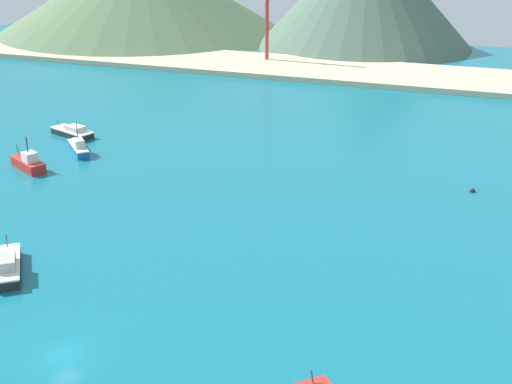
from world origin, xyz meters
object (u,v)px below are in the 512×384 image
Objects in this scene: buoy_1 at (472,191)px; radio_tower at (267,16)px; fishing_boat_4 at (28,163)px; fishing_boat_0 at (73,132)px; fishing_boat_2 at (78,148)px; fishing_boat_1 at (7,266)px.

buoy_1 is 91.98m from radio_tower.
fishing_boat_0 is at bearing 101.31° from fishing_boat_4.
fishing_boat_1 is at bearing -67.47° from fishing_boat_2.
fishing_boat_2 is 0.93× the size of fishing_boat_4.
buoy_1 is (63.73, 13.59, -0.88)m from fishing_boat_4.
fishing_boat_0 is 0.38× the size of radio_tower.
fishing_boat_0 is 1.21× the size of fishing_boat_4.
radio_tower reaches higher than fishing_boat_1.
fishing_boat_1 reaches higher than fishing_boat_0.
fishing_boat_1 is 11.50× the size of buoy_1.
fishing_boat_4 is at bearing -78.69° from fishing_boat_0.
radio_tower is (8.19, 85.93, 11.02)m from fishing_boat_4.
fishing_boat_2 is at bearing -94.10° from radio_tower.
fishing_boat_0 is at bearing 129.10° from fishing_boat_2.
fishing_boat_0 is at bearing 177.32° from buoy_1.
radio_tower is (11.53, 69.21, 11.29)m from fishing_boat_0.
buoy_1 is (45.51, 41.72, -0.76)m from fishing_boat_1.
fishing_boat_0 is 9.57m from fishing_boat_2.
fishing_boat_2 is 77.63m from radio_tower.
fishing_boat_1 is at bearing -64.33° from fishing_boat_0.
fishing_boat_1 is 0.37× the size of radio_tower.
buoy_1 is at bearing -52.49° from radio_tower.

